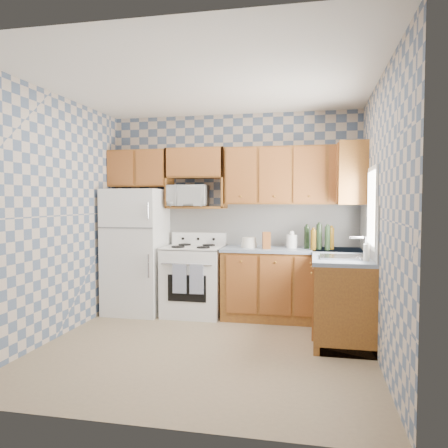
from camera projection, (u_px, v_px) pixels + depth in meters
The scene contains 31 objects.
floor at pixel (205, 348), 4.50m from camera, with size 3.40×3.40×0.00m, color #7D6B52.
back_wall at pixel (233, 214), 6.00m from camera, with size 3.40×0.02×2.70m, color slate.
right_wall at pixel (380, 219), 4.09m from camera, with size 0.02×3.20×2.70m, color slate.
backsplash_back at pixel (262, 225), 5.91m from camera, with size 2.60×0.01×0.56m, color white.
backsplash_right at pixel (368, 230), 4.88m from camera, with size 0.01×1.60×0.56m, color white.
refrigerator at pixel (136, 251), 5.94m from camera, with size 0.75×0.70×1.68m, color white.
stove_body at pixel (194, 281), 5.82m from camera, with size 0.76×0.65×0.90m, color white.
cooktop at pixel (194, 247), 5.80m from camera, with size 0.76×0.65×0.03m, color silver.
backguard at pixel (199, 239), 6.06m from camera, with size 0.76×0.08×0.17m, color white.
dish_towel_left at pixel (179, 279), 5.50m from camera, with size 0.18×0.03×0.37m, color navy.
dish_towel_right at pixel (196, 279), 5.45m from camera, with size 0.18×0.03×0.37m, color navy.
base_cabinets_back at pixel (292, 286), 5.58m from camera, with size 1.75×0.60×0.88m, color brown.
base_cabinets_right at pixel (341, 296), 4.98m from camera, with size 0.60×1.60×0.88m, color brown.
countertop_back at pixel (292, 250), 5.56m from camera, with size 1.77×0.63×0.04m, color gray.
countertop_right at pixel (341, 256), 4.96m from camera, with size 0.63×1.60×0.04m, color gray.
upper_cabinets_back at pixel (293, 176), 5.64m from camera, with size 1.75×0.33×0.74m, color brown.
upper_cabinets_fridge at pixel (140, 169), 6.06m from camera, with size 0.82×0.33×0.50m, color brown.
upper_cabinets_right at pixel (351, 174), 5.32m from camera, with size 0.33×0.70×0.74m, color brown.
microwave_shelf at pixel (197, 207), 5.93m from camera, with size 0.80×0.33×0.03m, color brown.
microwave at pixel (188, 196), 5.88m from camera, with size 0.52×0.35×0.29m, color white.
sink at pixel (343, 257), 4.61m from camera, with size 0.48×0.40×0.03m, color #B7B7BC.
window at pixel (372, 208), 4.53m from camera, with size 0.02×0.66×0.86m, color white.
bottle_0 at pixel (319, 237), 5.42m from camera, with size 0.07×0.07×0.31m, color black.
bottle_1 at pixel (327, 238), 5.35m from camera, with size 0.07×0.07×0.29m, color black.
bottle_2 at pixel (331, 238), 5.43m from camera, with size 0.07×0.07×0.27m, color #5B3D0D.
bottle_3 at pixel (313, 240), 5.36m from camera, with size 0.07×0.07×0.25m, color #5B3D0D.
bottle_4 at pixel (307, 238), 5.51m from camera, with size 0.07×0.07×0.28m, color black.
knife_block at pixel (266, 240), 5.50m from camera, with size 0.10×0.10×0.21m, color #6C340F.
electric_kettle at pixel (292, 241), 5.59m from camera, with size 0.13×0.13×0.17m, color white.
food_containers at pixel (249, 242), 5.63m from camera, with size 0.20×0.20×0.13m, color silver, non-canonical shape.
soap_bottle at pixel (366, 253), 4.37m from camera, with size 0.06×0.06×0.17m, color silver.
Camera 1 is at (1.09, -4.30, 1.52)m, focal length 35.00 mm.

